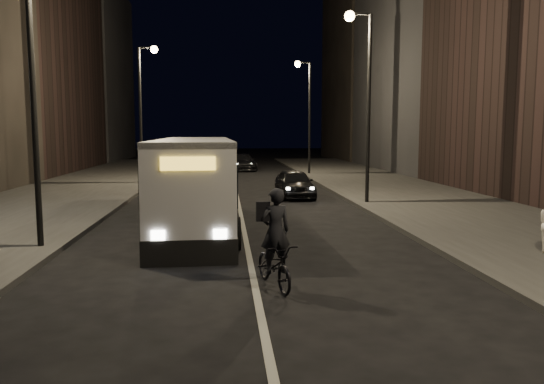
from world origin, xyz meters
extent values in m
plane|color=black|center=(0.00, 0.00, 0.00)|extent=(180.00, 180.00, 0.00)
cube|color=#323230|center=(8.50, 14.00, 0.08)|extent=(7.00, 70.00, 0.16)
cube|color=#323230|center=(-8.50, 14.00, 0.08)|extent=(7.00, 70.00, 0.16)
cube|color=black|center=(16.00, 27.50, 10.50)|extent=(8.00, 61.00, 21.00)
cylinder|color=black|center=(5.60, 12.00, 4.16)|extent=(0.16, 0.16, 8.00)
cube|color=black|center=(5.15, 12.00, 8.16)|extent=(0.90, 0.08, 0.08)
sphere|color=#FFD18C|center=(4.70, 12.00, 8.06)|extent=(0.44, 0.44, 0.44)
cylinder|color=black|center=(5.60, 28.00, 4.16)|extent=(0.16, 0.16, 8.00)
cube|color=black|center=(5.15, 28.00, 8.16)|extent=(0.90, 0.08, 0.08)
sphere|color=#FFD18C|center=(4.70, 28.00, 8.06)|extent=(0.44, 0.44, 0.44)
cylinder|color=black|center=(-5.60, 4.00, 4.16)|extent=(0.16, 0.16, 8.00)
cylinder|color=black|center=(-5.60, 22.00, 4.16)|extent=(0.16, 0.16, 8.00)
cube|color=black|center=(-5.15, 22.00, 8.16)|extent=(0.90, 0.08, 0.08)
sphere|color=#FFD18C|center=(-4.70, 22.00, 8.06)|extent=(0.44, 0.44, 0.44)
cube|color=silver|center=(-1.60, 7.52, 1.47)|extent=(2.56, 11.09, 2.94)
cube|color=black|center=(-1.60, 7.52, 1.89)|extent=(2.62, 10.73, 1.06)
cube|color=silver|center=(-1.60, 7.52, 2.90)|extent=(2.58, 11.09, 0.17)
cube|color=gold|center=(-1.47, 2.00, 2.48)|extent=(1.29, 0.14, 0.32)
cylinder|color=black|center=(-2.66, 3.63, 0.46)|extent=(0.34, 0.93, 0.92)
cylinder|color=black|center=(-0.36, 3.69, 0.46)|extent=(0.34, 0.93, 0.92)
cylinder|color=black|center=(-2.83, 10.99, 0.46)|extent=(0.34, 0.93, 0.92)
cylinder|color=black|center=(-0.53, 11.04, 0.46)|extent=(0.34, 0.93, 0.92)
imported|color=black|center=(0.40, 0.12, 0.48)|extent=(1.09, 1.93, 0.96)
imported|color=black|center=(0.40, -0.08, 1.23)|extent=(0.73, 0.57, 1.75)
imported|color=black|center=(2.81, 15.14, 0.69)|extent=(1.79, 4.11, 1.38)
imported|color=#303032|center=(-3.36, 30.27, 0.75)|extent=(1.72, 4.60, 1.50)
imported|color=black|center=(0.90, 33.44, 0.68)|extent=(2.40, 4.87, 1.36)
camera|label=1|loc=(-0.61, -10.60, 3.24)|focal=35.00mm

